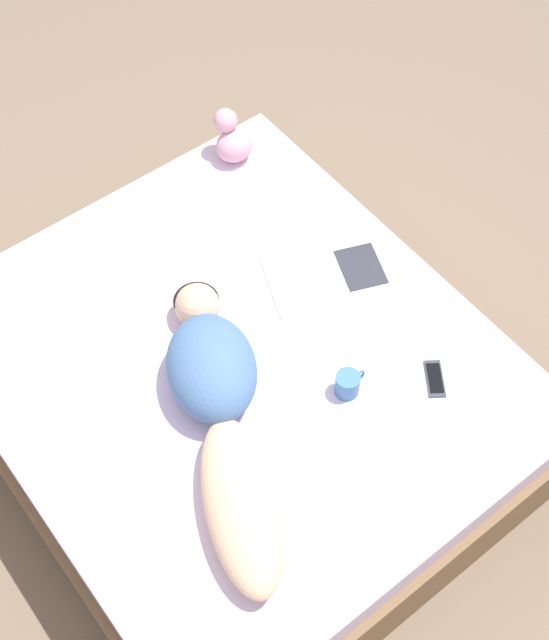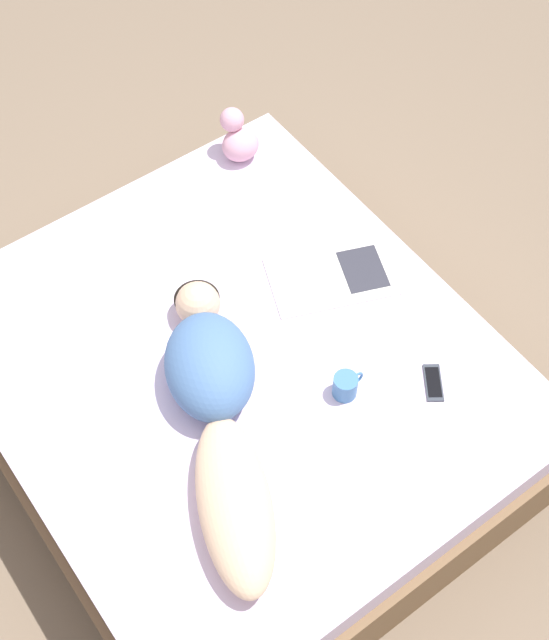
% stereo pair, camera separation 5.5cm
% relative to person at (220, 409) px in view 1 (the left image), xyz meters
% --- Properties ---
extents(ground_plane, '(12.00, 12.00, 0.00)m').
position_rel_person_xyz_m(ground_plane, '(0.19, 0.18, -0.65)').
color(ground_plane, '#7A6651').
extents(bed, '(1.80, 2.04, 0.55)m').
position_rel_person_xyz_m(bed, '(0.19, 0.18, -0.38)').
color(bed, brown).
rests_on(bed, ground_plane).
extents(person, '(0.71, 1.21, 0.23)m').
position_rel_person_xyz_m(person, '(0.00, 0.00, 0.00)').
color(person, '#DBB28E').
rests_on(person, bed).
extents(open_magazine, '(0.58, 0.47, 0.01)m').
position_rel_person_xyz_m(open_magazine, '(0.73, 0.26, -0.09)').
color(open_magazine, silver).
rests_on(open_magazine, bed).
extents(coffee_mug, '(0.13, 0.09, 0.10)m').
position_rel_person_xyz_m(coffee_mug, '(0.43, -0.17, -0.05)').
color(coffee_mug, teal).
rests_on(coffee_mug, bed).
extents(cell_phone, '(0.14, 0.16, 0.01)m').
position_rel_person_xyz_m(cell_phone, '(0.72, -0.33, -0.09)').
color(cell_phone, '#333842').
rests_on(cell_phone, bed).
extents(plush_toy, '(0.16, 0.18, 0.22)m').
position_rel_person_xyz_m(plush_toy, '(0.81, 1.03, -0.00)').
color(plush_toy, '#DB9EB2').
rests_on(plush_toy, bed).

